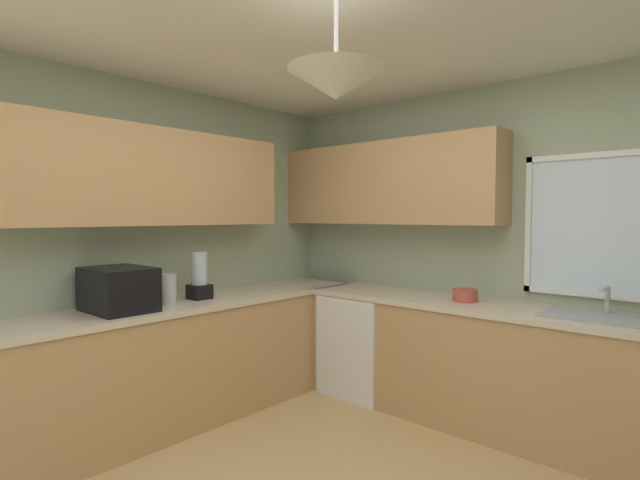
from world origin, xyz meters
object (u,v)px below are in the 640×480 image
at_px(microwave, 118,289).
at_px(dishwasher, 365,343).
at_px(kettle, 167,289).
at_px(sink_assembly, 602,317).
at_px(blender_appliance, 199,278).
at_px(bowl, 465,295).

bearing_deg(microwave, dishwasher, 70.41).
distance_m(kettle, sink_assembly, 2.88).
bearing_deg(dishwasher, kettle, -112.98).
distance_m(dishwasher, sink_assembly, 1.85).
bearing_deg(kettle, microwave, -93.31).
bearing_deg(blender_appliance, kettle, -85.98).
bearing_deg(kettle, sink_assembly, 32.51).
relative_size(microwave, blender_appliance, 1.33).
height_order(microwave, blender_appliance, blender_appliance).
height_order(kettle, sink_assembly, kettle).
distance_m(microwave, bowl, 2.44).
relative_size(microwave, sink_assembly, 0.73).
distance_m(dishwasher, kettle, 1.74).
height_order(dishwasher, blender_appliance, blender_appliance).
xyz_separation_m(dishwasher, kettle, (-0.64, -1.51, 0.57)).
xyz_separation_m(bowl, blender_appliance, (-1.55, -1.25, 0.12)).
height_order(dishwasher, sink_assembly, sink_assembly).
bearing_deg(kettle, dishwasher, 67.02).
relative_size(dishwasher, bowl, 4.65).
xyz_separation_m(kettle, blender_appliance, (-0.02, 0.28, 0.05)).
bearing_deg(dishwasher, sink_assembly, 1.15).
xyz_separation_m(microwave, kettle, (0.02, 0.35, -0.04)).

